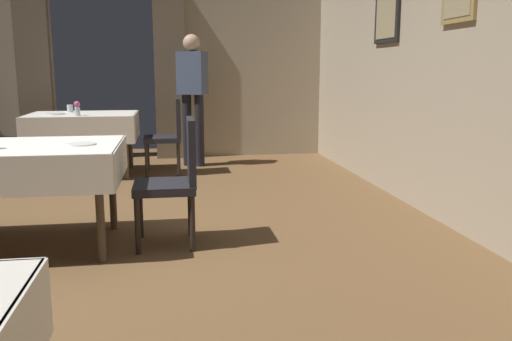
{
  "coord_description": "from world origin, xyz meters",
  "views": [
    {
      "loc": [
        0.91,
        -3.79,
        1.28
      ],
      "look_at": [
        1.54,
        0.16,
        0.52
      ],
      "focal_mm": 37.66,
      "sensor_mm": 36.0,
      "label": 1
    }
  ],
  "objects_px": {
    "dining_table_far": "(83,122)",
    "person_waiter_by_doorway": "(193,89)",
    "plate_far_b": "(55,114)",
    "glass_far_c": "(70,108)",
    "dining_table_mid": "(9,158)",
    "flower_vase_far": "(77,108)",
    "chair_far_right": "(169,132)",
    "chair_mid_right": "(176,176)",
    "plate_mid_b": "(81,144)"
  },
  "relations": [
    {
      "from": "chair_mid_right",
      "to": "dining_table_mid",
      "type": "bearing_deg",
      "value": 176.23
    },
    {
      "from": "dining_table_mid",
      "to": "flower_vase_far",
      "type": "relative_size",
      "value": 9.12
    },
    {
      "from": "chair_far_right",
      "to": "person_waiter_by_doorway",
      "type": "xyz_separation_m",
      "value": [
        0.32,
        0.52,
        0.51
      ]
    },
    {
      "from": "chair_far_right",
      "to": "flower_vase_far",
      "type": "relative_size",
      "value": 5.49
    },
    {
      "from": "dining_table_mid",
      "to": "person_waiter_by_doorway",
      "type": "distance_m",
      "value": 3.53
    },
    {
      "from": "dining_table_mid",
      "to": "chair_mid_right",
      "type": "xyz_separation_m",
      "value": [
        1.16,
        -0.08,
        -0.15
      ]
    },
    {
      "from": "glass_far_c",
      "to": "dining_table_far",
      "type": "bearing_deg",
      "value": -52.86
    },
    {
      "from": "chair_mid_right",
      "to": "flower_vase_far",
      "type": "height_order",
      "value": "chair_mid_right"
    },
    {
      "from": "flower_vase_far",
      "to": "plate_far_b",
      "type": "relative_size",
      "value": 0.74
    },
    {
      "from": "glass_far_c",
      "to": "flower_vase_far",
      "type": "bearing_deg",
      "value": -72.6
    },
    {
      "from": "dining_table_mid",
      "to": "glass_far_c",
      "type": "relative_size",
      "value": 16.49
    },
    {
      "from": "plate_mid_b",
      "to": "plate_far_b",
      "type": "height_order",
      "value": "same"
    },
    {
      "from": "dining_table_mid",
      "to": "plate_mid_b",
      "type": "bearing_deg",
      "value": -4.05
    },
    {
      "from": "plate_far_b",
      "to": "glass_far_c",
      "type": "distance_m",
      "value": 0.33
    },
    {
      "from": "dining_table_mid",
      "to": "flower_vase_far",
      "type": "distance_m",
      "value": 2.45
    },
    {
      "from": "dining_table_far",
      "to": "plate_far_b",
      "type": "distance_m",
      "value": 0.33
    },
    {
      "from": "chair_mid_right",
      "to": "plate_mid_b",
      "type": "distance_m",
      "value": 0.7
    },
    {
      "from": "chair_mid_right",
      "to": "glass_far_c",
      "type": "distance_m",
      "value": 3.35
    },
    {
      "from": "dining_table_far",
      "to": "person_waiter_by_doorway",
      "type": "relative_size",
      "value": 0.74
    },
    {
      "from": "chair_far_right",
      "to": "glass_far_c",
      "type": "xyz_separation_m",
      "value": [
        -1.2,
        0.33,
        0.28
      ]
    },
    {
      "from": "chair_far_right",
      "to": "plate_mid_b",
      "type": "xyz_separation_m",
      "value": [
        -0.61,
        -2.72,
        0.24
      ]
    },
    {
      "from": "chair_far_right",
      "to": "chair_mid_right",
      "type": "bearing_deg",
      "value": -88.98
    },
    {
      "from": "plate_mid_b",
      "to": "person_waiter_by_doorway",
      "type": "distance_m",
      "value": 3.38
    },
    {
      "from": "chair_far_right",
      "to": "person_waiter_by_doorway",
      "type": "distance_m",
      "value": 0.79
    },
    {
      "from": "flower_vase_far",
      "to": "glass_far_c",
      "type": "bearing_deg",
      "value": 107.4
    },
    {
      "from": "plate_mid_b",
      "to": "flower_vase_far",
      "type": "bearing_deg",
      "value": 99.58
    },
    {
      "from": "dining_table_far",
      "to": "glass_far_c",
      "type": "bearing_deg",
      "value": 127.14
    },
    {
      "from": "plate_mid_b",
      "to": "glass_far_c",
      "type": "height_order",
      "value": "glass_far_c"
    },
    {
      "from": "dining_table_far",
      "to": "dining_table_mid",
      "type": "bearing_deg",
      "value": -91.76
    },
    {
      "from": "plate_far_b",
      "to": "glass_far_c",
      "type": "height_order",
      "value": "glass_far_c"
    },
    {
      "from": "plate_mid_b",
      "to": "dining_table_mid",
      "type": "bearing_deg",
      "value": 175.95
    },
    {
      "from": "plate_mid_b",
      "to": "chair_mid_right",
      "type": "bearing_deg",
      "value": -3.56
    },
    {
      "from": "dining_table_far",
      "to": "flower_vase_far",
      "type": "height_order",
      "value": "flower_vase_far"
    },
    {
      "from": "chair_mid_right",
      "to": "plate_far_b",
      "type": "bearing_deg",
      "value": 116.32
    },
    {
      "from": "dining_table_far",
      "to": "glass_far_c",
      "type": "distance_m",
      "value": 0.34
    },
    {
      "from": "plate_mid_b",
      "to": "chair_far_right",
      "type": "bearing_deg",
      "value": 77.46
    },
    {
      "from": "dining_table_far",
      "to": "chair_far_right",
      "type": "xyz_separation_m",
      "value": [
        1.02,
        -0.09,
        -0.13
      ]
    },
    {
      "from": "plate_far_b",
      "to": "flower_vase_far",
      "type": "bearing_deg",
      "value": -41.88
    },
    {
      "from": "person_waiter_by_doorway",
      "to": "plate_far_b",
      "type": "bearing_deg",
      "value": -163.48
    },
    {
      "from": "dining_table_far",
      "to": "flower_vase_far",
      "type": "xyz_separation_m",
      "value": [
        -0.0,
        -0.34,
        0.2
      ]
    },
    {
      "from": "chair_far_right",
      "to": "dining_table_far",
      "type": "bearing_deg",
      "value": 175.04
    },
    {
      "from": "flower_vase_far",
      "to": "person_waiter_by_doorway",
      "type": "bearing_deg",
      "value": 29.71
    },
    {
      "from": "chair_far_right",
      "to": "flower_vase_far",
      "type": "distance_m",
      "value": 1.1
    },
    {
      "from": "plate_mid_b",
      "to": "person_waiter_by_doorway",
      "type": "xyz_separation_m",
      "value": [
        0.93,
        3.24,
        0.27
      ]
    },
    {
      "from": "plate_far_b",
      "to": "person_waiter_by_doorway",
      "type": "height_order",
      "value": "person_waiter_by_doorway"
    },
    {
      "from": "glass_far_c",
      "to": "person_waiter_by_doorway",
      "type": "relative_size",
      "value": 0.05
    },
    {
      "from": "person_waiter_by_doorway",
      "to": "plate_mid_b",
      "type": "bearing_deg",
      "value": -105.95
    },
    {
      "from": "chair_far_right",
      "to": "glass_far_c",
      "type": "height_order",
      "value": "chair_far_right"
    },
    {
      "from": "chair_mid_right",
      "to": "glass_far_c",
      "type": "bearing_deg",
      "value": 112.06
    },
    {
      "from": "plate_far_b",
      "to": "chair_far_right",
      "type": "bearing_deg",
      "value": -1.18
    }
  ]
}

